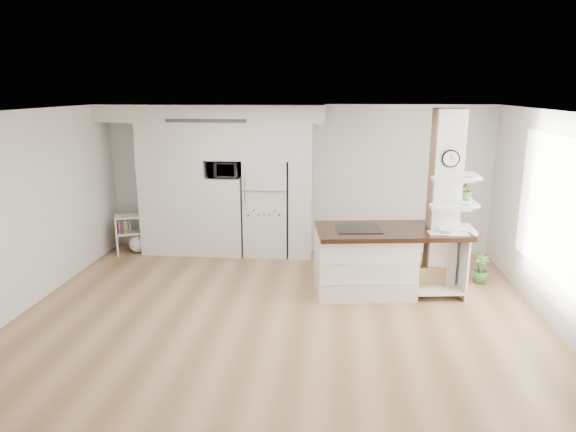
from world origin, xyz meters
name	(u,v)px	position (x,y,z in m)	size (l,w,h in m)	color
floor	(280,316)	(0.00, 0.00, 0.00)	(7.00, 6.00, 0.01)	tan
room	(279,180)	(0.00, 0.00, 1.86)	(7.04, 6.04, 2.72)	white
cabinet_wall	(215,172)	(-1.45, 2.67, 1.51)	(4.00, 0.71, 2.70)	silver
refrigerator	(267,207)	(-0.53, 2.68, 0.88)	(0.78, 0.69, 1.75)	silver
column	(451,203)	(2.38, 1.13, 1.35)	(0.69, 0.90, 2.70)	silver
window	(555,208)	(3.48, 0.30, 1.50)	(2.40, 2.40, 0.00)	white
pendant_light	(416,159)	(1.70, 0.15, 2.12)	(0.12, 0.12, 0.10)	white
kitchen_island	(373,259)	(1.28, 1.01, 0.51)	(2.28, 1.30, 1.54)	silver
bookshelf	(135,236)	(-2.97, 2.51, 0.31)	(0.69, 0.54, 0.71)	silver
floor_plant_a	(413,276)	(1.90, 1.02, 0.26)	(0.28, 0.23, 0.51)	#406C2B
floor_plant_b	(481,269)	(3.00, 1.52, 0.23)	(0.26, 0.26, 0.47)	#406C2B
microwave	(224,169)	(-1.27, 2.62, 1.57)	(0.54, 0.37, 0.30)	#2D2D2D
shelf_plant	(467,190)	(2.63, 1.30, 1.52)	(0.27, 0.23, 0.30)	#406C2B
decor_bowl	(447,231)	(2.30, 0.90, 1.00)	(0.22, 0.22, 0.05)	white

